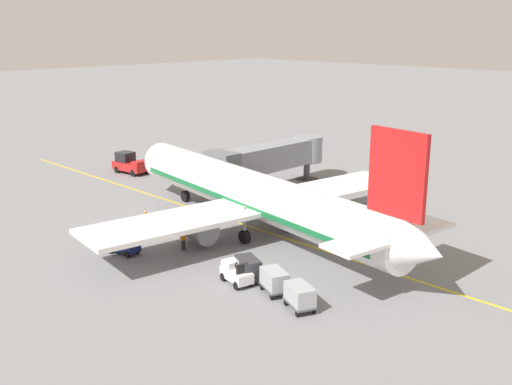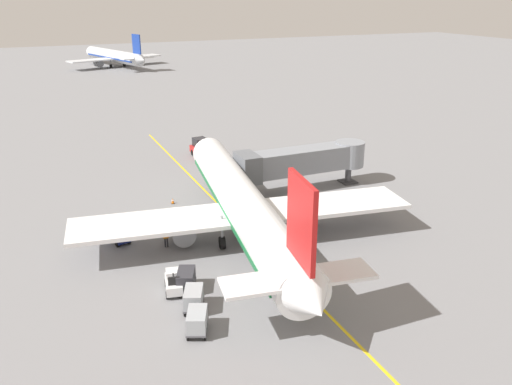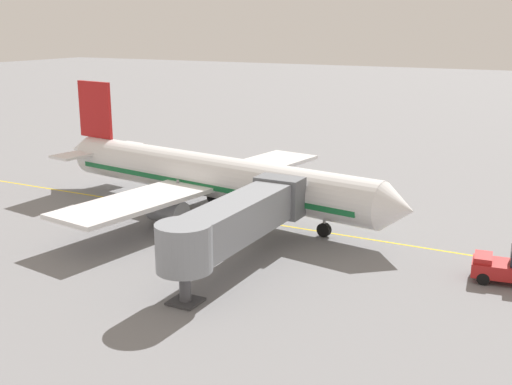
{
  "view_description": "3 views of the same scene",
  "coord_description": "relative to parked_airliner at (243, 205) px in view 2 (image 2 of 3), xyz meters",
  "views": [
    {
      "loc": [
        -34.66,
        -33.95,
        16.68
      ],
      "look_at": [
        1.44,
        2.0,
        2.64
      ],
      "focal_mm": 42.52,
      "sensor_mm": 36.0,
      "label": 1
    },
    {
      "loc": [
        -17.12,
        -40.06,
        20.88
      ],
      "look_at": [
        1.86,
        2.81,
        2.99
      ],
      "focal_mm": 36.89,
      "sensor_mm": 36.0,
      "label": 2
    },
    {
      "loc": [
        45.29,
        28.8,
        16.05
      ],
      "look_at": [
        2.07,
        5.96,
        3.13
      ],
      "focal_mm": 44.88,
      "sensor_mm": 36.0,
      "label": 3
    }
  ],
  "objects": [
    {
      "name": "ground_plane",
      "position": [
        0.66,
        -0.04,
        -3.19
      ],
      "size": [
        400.0,
        400.0,
        0.0
      ],
      "primitive_type": "plane",
      "color": "slate"
    },
    {
      "name": "gate_lead_in_line",
      "position": [
        0.66,
        -0.04,
        -3.18
      ],
      "size": [
        0.24,
        80.0,
        0.01
      ],
      "primitive_type": "cube",
      "color": "gold",
      "rests_on": "ground"
    },
    {
      "name": "parked_airliner",
      "position": [
        0.0,
        0.0,
        0.0
      ],
      "size": [
        30.44,
        37.3,
        10.63
      ],
      "color": "white",
      "rests_on": "ground"
    },
    {
      "name": "jet_bridge",
      "position": [
        10.81,
        8.68,
        0.27
      ],
      "size": [
        15.44,
        3.5,
        4.98
      ],
      "color": "gray",
      "rests_on": "ground"
    },
    {
      "name": "pushback_tractor",
      "position": [
        4.67,
        25.32,
        -2.09
      ],
      "size": [
        2.71,
        4.63,
        2.4
      ],
      "color": "#B21E1E",
      "rests_on": "ground"
    },
    {
      "name": "baggage_tug_lead",
      "position": [
        -8.27,
        -6.48,
        -2.47
      ],
      "size": [
        1.74,
        2.7,
        1.62
      ],
      "color": "silver",
      "rests_on": "ground"
    },
    {
      "name": "baggage_tug_trailing",
      "position": [
        -10.54,
        3.67,
        -2.47
      ],
      "size": [
        1.78,
        2.71,
        1.62
      ],
      "color": "navy",
      "rests_on": "ground"
    },
    {
      "name": "baggage_cart_front",
      "position": [
        -7.37,
        -6.71,
        -2.24
      ],
      "size": [
        2.06,
        2.94,
        1.58
      ],
      "color": "#4C4C51",
      "rests_on": "ground"
    },
    {
      "name": "baggage_cart_second_in_train",
      "position": [
        -7.65,
        -9.42,
        -2.24
      ],
      "size": [
        2.06,
        2.94,
        1.58
      ],
      "color": "#4C4C51",
      "rests_on": "ground"
    },
    {
      "name": "baggage_cart_third_in_train",
      "position": [
        -8.25,
        -12.09,
        -2.24
      ],
      "size": [
        2.06,
        2.94,
        1.58
      ],
      "color": "#4C4C51",
      "rests_on": "ground"
    },
    {
      "name": "ground_crew_wing_walker",
      "position": [
        -6.9,
        0.88,
        -2.23
      ],
      "size": [
        0.72,
        0.24,
        1.69
      ],
      "color": "#232328",
      "rests_on": "ground"
    },
    {
      "name": "safety_cone_nose_left",
      "position": [
        -3.67,
        10.51,
        -2.9
      ],
      "size": [
        0.36,
        0.36,
        0.59
      ],
      "color": "black",
      "rests_on": "ground"
    },
    {
      "name": "distant_taxiing_airliner",
      "position": [
        9.95,
        124.1,
        -0.16
      ],
      "size": [
        28.68,
        34.7,
        10.1
      ],
      "color": "silver",
      "rests_on": "ground"
    }
  ]
}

